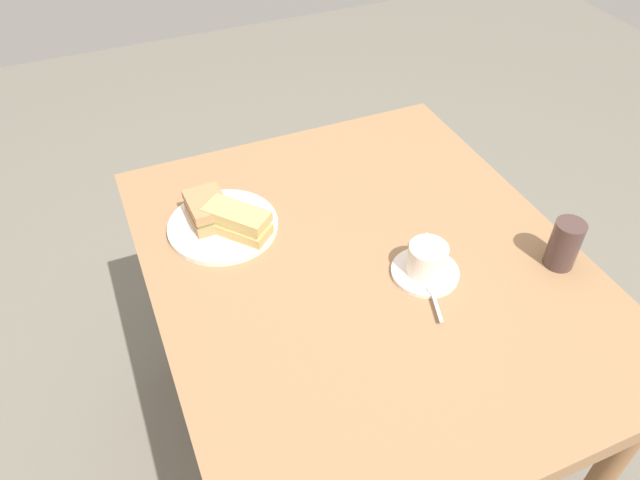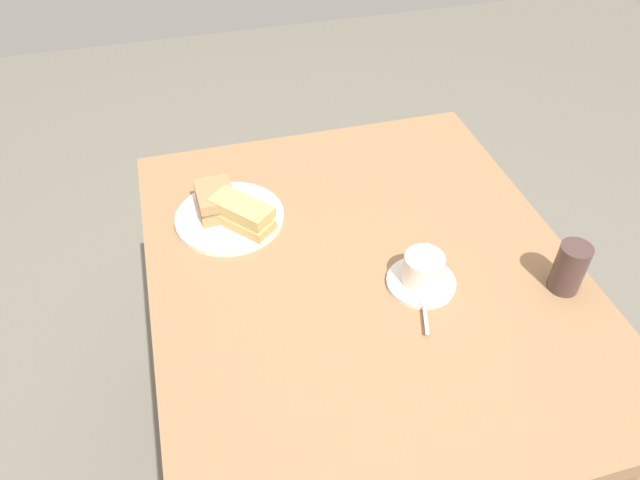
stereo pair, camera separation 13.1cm
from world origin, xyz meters
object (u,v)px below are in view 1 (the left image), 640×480
coffee_cup (427,258)px  drinking_glass (564,244)px  sandwich_plate (223,226)px  spoon (434,296)px  coffee_saucer (425,272)px  sandwich_front (208,210)px  dining_table (365,288)px  sandwich_back (238,221)px

coffee_cup → drinking_glass: drinking_glass is taller
sandwich_plate → spoon: 0.50m
coffee_saucer → spoon: bearing=-17.7°
coffee_cup → sandwich_front: bearing=-131.3°
dining_table → coffee_saucer: (0.08, 0.10, 0.09)m
drinking_glass → spoon: bearing=-92.3°
coffee_cup → spoon: coffee_cup is taller
sandwich_back → spoon: size_ratio=1.58×
coffee_saucer → drinking_glass: bearing=73.2°
sandwich_plate → sandwich_front: sandwich_front is taller
drinking_glass → dining_table: bearing=-113.1°
sandwich_front → coffee_saucer: bearing=48.5°
dining_table → sandwich_front: sandwich_front is taller
coffee_cup → coffee_saucer: bearing=-28.0°
dining_table → sandwich_back: 0.32m
dining_table → drinking_glass: size_ratio=9.58×
sandwich_back → drinking_glass: size_ratio=1.36×
sandwich_plate → coffee_saucer: size_ratio=1.75×
coffee_cup → drinking_glass: 0.29m
sandwich_front → dining_table: bearing=47.3°
dining_table → sandwich_back: size_ratio=7.04×
sandwich_plate → drinking_glass: drinking_glass is taller
spoon → sandwich_back: bearing=-138.3°
dining_table → spoon: spoon is taller
sandwich_back → coffee_cup: size_ratio=1.44×
sandwich_back → drinking_glass: (0.35, 0.61, 0.01)m
dining_table → spoon: bearing=26.7°
dining_table → coffee_cup: (0.08, 0.10, 0.13)m
sandwich_front → coffee_cup: 0.50m
dining_table → coffee_cup: bearing=52.8°
sandwich_plate → sandwich_back: sandwich_back is taller
dining_table → coffee_saucer: size_ratio=7.48×
sandwich_front → sandwich_back: bearing=37.3°
dining_table → spoon: size_ratio=11.10×
sandwich_front → drinking_glass: 0.78m
sandwich_back → coffee_saucer: size_ratio=1.06×
coffee_saucer → sandwich_plate: bearing=-131.2°
sandwich_back → coffee_saucer: 0.42m
dining_table → drinking_glass: (0.16, 0.38, 0.14)m
sandwich_front → sandwich_back: (0.07, 0.05, 0.00)m
sandwich_plate → sandwich_back: bearing=32.3°
sandwich_front → coffee_saucer: (0.33, 0.38, -0.04)m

